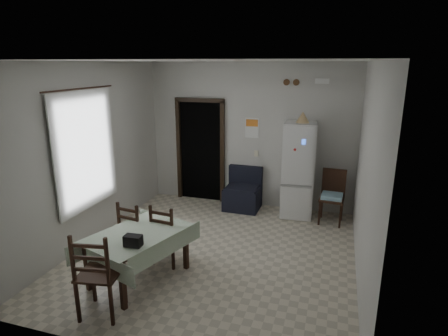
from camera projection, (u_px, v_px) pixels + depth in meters
ground at (215, 253)px, 5.86m from camera, size 4.50×4.50×0.00m
ceiling at (213, 61)px, 5.07m from camera, size 4.20×4.50×0.02m
wall_back at (249, 136)px, 7.54m from camera, size 4.20×0.02×2.90m
wall_front at (135, 225)px, 3.40m from camera, size 4.20×0.02×2.90m
wall_left at (91, 154)px, 6.06m from camera, size 0.02×4.50×2.90m
wall_right at (367, 176)px, 4.87m from camera, size 0.02×4.50×2.90m
doorway at (204, 149)px, 8.13m from camera, size 1.06×0.52×2.22m
window_recess at (80, 150)px, 5.86m from camera, size 0.10×1.20×1.60m
curtain at (86, 151)px, 5.83m from camera, size 0.02×1.45×1.85m
curtain_rod at (80, 89)px, 5.57m from camera, size 0.02×1.60×0.02m
calendar at (252, 128)px, 7.46m from camera, size 0.28×0.02×0.40m
calendar_image at (252, 123)px, 7.43m from camera, size 0.24×0.01×0.14m
light_switch at (256, 153)px, 7.58m from camera, size 0.08×0.02×0.12m
vent_left at (287, 82)px, 7.03m from camera, size 0.12×0.03×0.12m
vent_right at (296, 82)px, 6.98m from camera, size 0.12×0.03×0.12m
emergency_light at (322, 81)px, 6.82m from camera, size 0.25×0.07×0.09m
fridge at (298, 170)px, 7.09m from camera, size 0.63×0.63×1.82m
tan_cone at (303, 117)px, 6.79m from camera, size 0.25×0.25×0.20m
navy_seat at (243, 189)px, 7.54m from camera, size 0.70×0.68×0.84m
corner_chair at (332, 198)px, 6.84m from camera, size 0.46×0.46×0.99m
dining_table at (139, 256)px, 5.08m from camera, size 1.25×1.53×0.69m
black_bag at (133, 241)px, 4.61m from camera, size 0.22×0.14×0.14m
dining_chair_far_left at (136, 229)px, 5.62m from camera, size 0.45×0.45×0.93m
dining_chair_far_right at (168, 233)px, 5.49m from camera, size 0.44×0.44×0.93m
dining_chair_near_head at (100, 272)px, 4.32m from camera, size 0.54×0.54×1.09m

